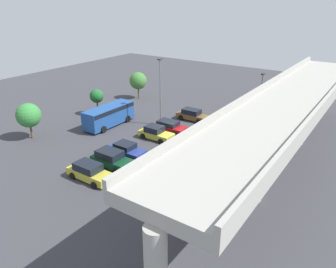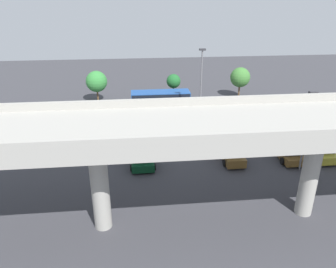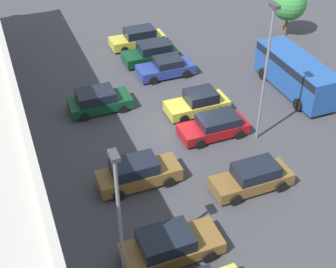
{
  "view_description": "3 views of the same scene",
  "coord_description": "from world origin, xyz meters",
  "px_view_note": "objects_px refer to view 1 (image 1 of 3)",
  "views": [
    {
      "loc": [
        31.06,
        20.7,
        16.33
      ],
      "look_at": [
        1.23,
        0.19,
        0.98
      ],
      "focal_mm": 35.0,
      "sensor_mm": 36.0,
      "label": 1
    },
    {
      "loc": [
        4.62,
        31.63,
        14.76
      ],
      "look_at": [
        1.66,
        3.47,
        2.3
      ],
      "focal_mm": 35.0,
      "sensor_mm": 36.0,
      "label": 2
    },
    {
      "loc": [
        -23.32,
        10.44,
        18.29
      ],
      "look_at": [
        -1.33,
        1.73,
        0.78
      ],
      "focal_mm": 50.0,
      "sensor_mm": 36.0,
      "label": 3
    }
  ],
  "objects_px": {
    "parked_car_5": "(188,155)",
    "lamp_post_mid_lot": "(261,95)",
    "parked_car_7": "(111,159)",
    "parked_car_0": "(250,112)",
    "parked_car_1": "(241,118)",
    "shuttle_bus": "(109,114)",
    "parked_car_4": "(156,133)",
    "parked_car_9": "(192,115)",
    "tree_front_centre": "(97,96)",
    "parked_car_6": "(126,150)",
    "tree_front_right": "(29,115)",
    "tree_front_left": "(138,81)",
    "parked_car_2": "(222,130)",
    "parked_car_3": "(170,126)",
    "parked_car_8": "(89,172)",
    "lamp_post_near_aisle": "(160,88)"
  },
  "relations": [
    {
      "from": "parked_car_5",
      "to": "lamp_post_mid_lot",
      "type": "relative_size",
      "value": 0.6
    },
    {
      "from": "parked_car_5",
      "to": "parked_car_7",
      "type": "distance_m",
      "value": 8.03
    },
    {
      "from": "parked_car_0",
      "to": "parked_car_1",
      "type": "relative_size",
      "value": 0.96
    },
    {
      "from": "shuttle_bus",
      "to": "parked_car_4",
      "type": "bearing_deg",
      "value": 89.68
    },
    {
      "from": "parked_car_7",
      "to": "parked_car_9",
      "type": "height_order",
      "value": "parked_car_7"
    },
    {
      "from": "parked_car_7",
      "to": "tree_front_centre",
      "type": "distance_m",
      "value": 16.71
    },
    {
      "from": "parked_car_6",
      "to": "tree_front_right",
      "type": "height_order",
      "value": "tree_front_right"
    },
    {
      "from": "tree_front_left",
      "to": "tree_front_right",
      "type": "xyz_separation_m",
      "value": [
        20.78,
        -0.03,
        -0.07
      ]
    },
    {
      "from": "parked_car_0",
      "to": "parked_car_7",
      "type": "bearing_deg",
      "value": 74.56
    },
    {
      "from": "shuttle_bus",
      "to": "tree_front_left",
      "type": "height_order",
      "value": "tree_front_left"
    },
    {
      "from": "parked_car_2",
      "to": "parked_car_5",
      "type": "bearing_deg",
      "value": 90.56
    },
    {
      "from": "parked_car_6",
      "to": "shuttle_bus",
      "type": "relative_size",
      "value": 0.58
    },
    {
      "from": "parked_car_4",
      "to": "lamp_post_mid_lot",
      "type": "height_order",
      "value": "lamp_post_mid_lot"
    },
    {
      "from": "parked_car_4",
      "to": "parked_car_9",
      "type": "xyz_separation_m",
      "value": [
        -8.2,
        0.39,
        0.02
      ]
    },
    {
      "from": "parked_car_2",
      "to": "parked_car_4",
      "type": "bearing_deg",
      "value": 41.22
    },
    {
      "from": "parked_car_3",
      "to": "tree_front_centre",
      "type": "height_order",
      "value": "tree_front_centre"
    },
    {
      "from": "parked_car_0",
      "to": "lamp_post_mid_lot",
      "type": "relative_size",
      "value": 0.65
    },
    {
      "from": "parked_car_9",
      "to": "parked_car_1",
      "type": "bearing_deg",
      "value": 24.48
    },
    {
      "from": "lamp_post_mid_lot",
      "to": "parked_car_8",
      "type": "bearing_deg",
      "value": -20.26
    },
    {
      "from": "parked_car_0",
      "to": "parked_car_2",
      "type": "xyz_separation_m",
      "value": [
        8.58,
        -0.32,
        0.05
      ]
    },
    {
      "from": "parked_car_6",
      "to": "tree_front_left",
      "type": "xyz_separation_m",
      "value": [
        -17.84,
        -12.84,
        2.36
      ]
    },
    {
      "from": "parked_car_3",
      "to": "parked_car_9",
      "type": "height_order",
      "value": "parked_car_9"
    },
    {
      "from": "tree_front_left",
      "to": "tree_front_right",
      "type": "height_order",
      "value": "tree_front_left"
    },
    {
      "from": "parked_car_5",
      "to": "lamp_post_mid_lot",
      "type": "bearing_deg",
      "value": -100.17
    },
    {
      "from": "tree_front_right",
      "to": "tree_front_left",
      "type": "bearing_deg",
      "value": 179.91
    },
    {
      "from": "tree_front_left",
      "to": "shuttle_bus",
      "type": "bearing_deg",
      "value": 21.69
    },
    {
      "from": "parked_car_4",
      "to": "tree_front_left",
      "type": "distance_m",
      "value": 17.75
    },
    {
      "from": "parked_car_0",
      "to": "parked_car_9",
      "type": "height_order",
      "value": "parked_car_9"
    },
    {
      "from": "parked_car_1",
      "to": "tree_front_left",
      "type": "bearing_deg",
      "value": -3.62
    },
    {
      "from": "parked_car_0",
      "to": "tree_front_left",
      "type": "xyz_separation_m",
      "value": [
        1.88,
        -19.27,
        2.31
      ]
    },
    {
      "from": "parked_car_6",
      "to": "parked_car_8",
      "type": "xyz_separation_m",
      "value": [
        5.75,
        0.37,
        0.08
      ]
    },
    {
      "from": "parked_car_2",
      "to": "parked_car_9",
      "type": "relative_size",
      "value": 1.03
    },
    {
      "from": "parked_car_5",
      "to": "lamp_post_mid_lot",
      "type": "distance_m",
      "value": 14.68
    },
    {
      "from": "parked_car_1",
      "to": "parked_car_5",
      "type": "relative_size",
      "value": 1.12
    },
    {
      "from": "parked_car_8",
      "to": "lamp_post_near_aisle",
      "type": "bearing_deg",
      "value": 100.2
    },
    {
      "from": "shuttle_bus",
      "to": "tree_front_centre",
      "type": "relative_size",
      "value": 1.99
    },
    {
      "from": "parked_car_8",
      "to": "parked_car_9",
      "type": "height_order",
      "value": "parked_car_8"
    },
    {
      "from": "parked_car_0",
      "to": "parked_car_4",
      "type": "height_order",
      "value": "parked_car_4"
    },
    {
      "from": "parked_car_2",
      "to": "parked_car_8",
      "type": "distance_m",
      "value": 17.84
    },
    {
      "from": "parked_car_0",
      "to": "lamp_post_near_aisle",
      "type": "xyz_separation_m",
      "value": [
        9.87,
        -8.86,
        4.46
      ]
    },
    {
      "from": "parked_car_4",
      "to": "parked_car_0",
      "type": "bearing_deg",
      "value": 64.91
    },
    {
      "from": "parked_car_8",
      "to": "parked_car_5",
      "type": "bearing_deg",
      "value": 55.77
    },
    {
      "from": "parked_car_9",
      "to": "lamp_post_near_aisle",
      "type": "xyz_separation_m",
      "value": [
        4.0,
        -2.66,
        4.45
      ]
    },
    {
      "from": "lamp_post_near_aisle",
      "to": "parked_car_7",
      "type": "bearing_deg",
      "value": 12.22
    },
    {
      "from": "parked_car_1",
      "to": "parked_car_6",
      "type": "distance_m",
      "value": 17.8
    },
    {
      "from": "parked_car_4",
      "to": "parked_car_6",
      "type": "distance_m",
      "value": 5.65
    },
    {
      "from": "parked_car_1",
      "to": "lamp_post_mid_lot",
      "type": "height_order",
      "value": "lamp_post_mid_lot"
    },
    {
      "from": "parked_car_2",
      "to": "tree_front_left",
      "type": "height_order",
      "value": "tree_front_left"
    },
    {
      "from": "lamp_post_near_aisle",
      "to": "lamp_post_mid_lot",
      "type": "bearing_deg",
      "value": 122.07
    },
    {
      "from": "parked_car_0",
      "to": "tree_front_centre",
      "type": "bearing_deg",
      "value": 31.83
    }
  ]
}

